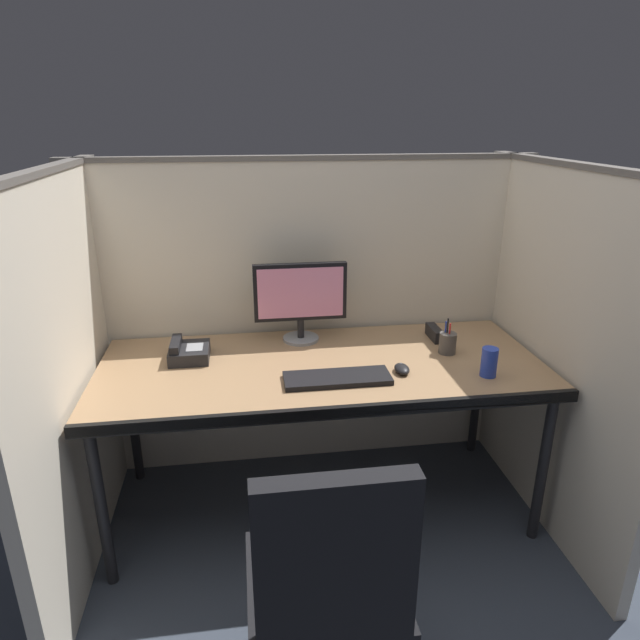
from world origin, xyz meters
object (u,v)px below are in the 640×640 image
monitor_center (300,297)px  keyboard_main (337,378)px  desk (322,375)px  red_stapler (435,333)px  office_chair (326,627)px  desk_phone (188,352)px  pen_cup (448,343)px  computer_mouse (402,369)px  soda_can (489,362)px

monitor_center → keyboard_main: size_ratio=1.00×
desk → red_stapler: red_stapler is taller
office_chair → desk_phone: bearing=104.5°
monitor_center → pen_cup: bearing=-21.2°
desk → pen_cup: pen_cup is taller
desk → monitor_center: size_ratio=4.42×
computer_mouse → office_chair: bearing=-117.9°
office_chair → keyboard_main: size_ratio=2.27×
keyboard_main → desk_phone: size_ratio=2.26×
desk → pen_cup: bearing=4.0°
keyboard_main → computer_mouse: computer_mouse is taller
desk → computer_mouse: bearing=-22.0°
desk_phone → red_stapler: 1.15m
desk_phone → monitor_center: bearing=16.0°
desk → office_chair: office_chair is taller
soda_can → red_stapler: bearing=101.1°
office_chair → desk_phone: 1.26m
desk_phone → red_stapler: desk_phone is taller
desk → red_stapler: bearing=20.4°
desk → pen_cup: size_ratio=11.66×
keyboard_main → office_chair: bearing=-101.7°
pen_cup → office_chair: bearing=-124.8°
office_chair → red_stapler: bearing=52.1°
monitor_center → soda_can: monitor_center is taller
office_chair → pen_cup: (0.70, 1.01, 0.42)m
desk → office_chair: 1.03m
pen_cup → keyboard_main: bearing=-159.2°
keyboard_main → desk_phone: 0.68m
red_stapler → keyboard_main: bearing=-144.9°
red_stapler → pen_cup: 0.17m
monitor_center → keyboard_main: 0.50m
office_chair → desk_phone: size_ratio=5.13×
keyboard_main → computer_mouse: size_ratio=4.48×
desk → desk_phone: size_ratio=10.00×
monitor_center → desk_phone: 0.56m
pen_cup → monitor_center: bearing=158.8°
desk_phone → desk: bearing=-13.7°
office_chair → pen_cup: 1.30m
desk_phone → computer_mouse: bearing=-16.7°
office_chair → desk: bearing=75.2°
desk → keyboard_main: keyboard_main is taller
desk_phone → red_stapler: (1.15, 0.07, -0.01)m
computer_mouse → soda_can: 0.35m
soda_can → pen_cup: pen_cup is taller
desk → soda_can: size_ratio=15.57×
keyboard_main → computer_mouse: (0.28, 0.04, 0.01)m
office_chair → desk_phone: office_chair is taller
keyboard_main → soda_can: bearing=-4.0°
soda_can → red_stapler: 0.43m
monitor_center → red_stapler: size_ratio=2.87×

